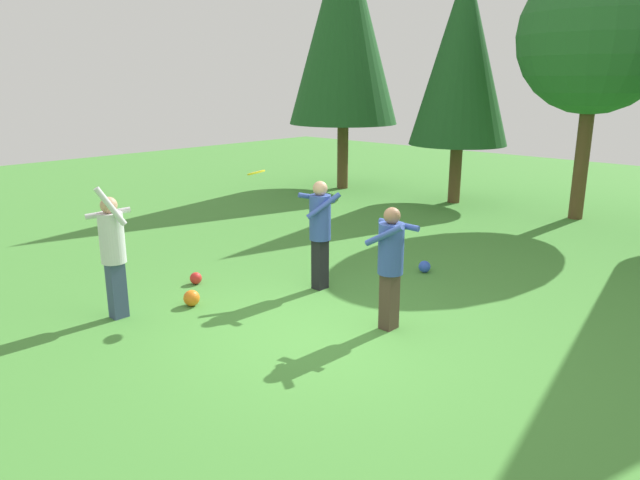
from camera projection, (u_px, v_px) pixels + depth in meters
ground_plane at (328, 332)px, 7.84m from camera, size 40.00×40.00×0.00m
person_thrower at (113, 247)px, 8.07m from camera, size 0.62×0.63×1.92m
person_catcher at (320, 226)px, 9.23m from camera, size 0.71×0.75×1.76m
person_bystander at (391, 258)px, 7.71m from camera, size 0.63×0.55×1.68m
frisbee at (256, 173)px, 8.73m from camera, size 0.35×0.35×0.09m
ball_red at (196, 278)px, 9.67m from camera, size 0.20×0.20×0.20m
ball_orange at (192, 298)px, 8.73m from camera, size 0.24×0.24×0.24m
ball_blue at (425, 267)px, 10.25m from camera, size 0.21×0.21×0.21m
tree_left at (462, 56)px, 15.16m from camera, size 2.60×2.60×6.20m
tree_center at (596, 37)px, 13.20m from camera, size 3.49×3.49×5.97m
tree_far_left at (344, 24)px, 17.05m from camera, size 3.24×3.24×7.75m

